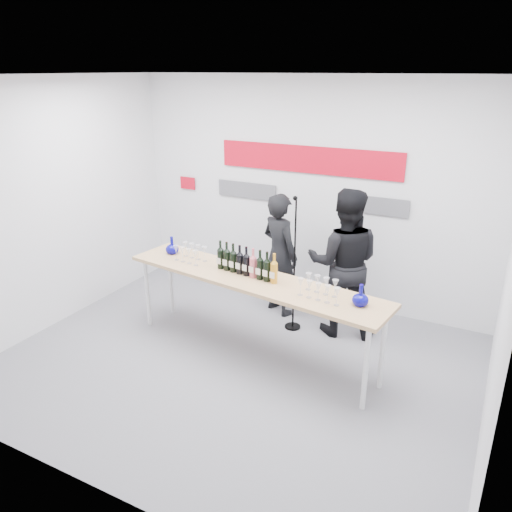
# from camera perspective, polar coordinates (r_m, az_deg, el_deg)

# --- Properties ---
(ground) EXTENTS (5.00, 5.00, 0.00)m
(ground) POSITION_cam_1_polar(r_m,az_deg,el_deg) (5.63, -2.49, -12.23)
(ground) COLOR slate
(ground) RESTS_ON ground
(back_wall) EXTENTS (5.00, 0.04, 3.00)m
(back_wall) POSITION_cam_1_polar(r_m,az_deg,el_deg) (6.72, 5.86, 7.17)
(back_wall) COLOR silver
(back_wall) RESTS_ON ground
(signage) EXTENTS (3.38, 0.02, 0.79)m
(signage) POSITION_cam_1_polar(r_m,az_deg,el_deg) (6.65, 5.41, 9.74)
(signage) COLOR #BC081C
(signage) RESTS_ON back_wall
(tasting_table) EXTENTS (3.16, 1.04, 0.93)m
(tasting_table) POSITION_cam_1_polar(r_m,az_deg,el_deg) (5.43, -0.49, -3.18)
(tasting_table) COLOR tan
(tasting_table) RESTS_ON ground
(wine_bottles) EXTENTS (0.80, 0.18, 0.33)m
(wine_bottles) POSITION_cam_1_polar(r_m,az_deg,el_deg) (5.40, -1.11, -0.60)
(wine_bottles) COLOR black
(wine_bottles) RESTS_ON tasting_table
(decanter_left) EXTENTS (0.16, 0.16, 0.21)m
(decanter_left) POSITION_cam_1_polar(r_m,az_deg,el_deg) (6.15, -9.58, 1.24)
(decanter_left) COLOR #070677
(decanter_left) RESTS_ON tasting_table
(decanter_right) EXTENTS (0.16, 0.16, 0.21)m
(decanter_right) POSITION_cam_1_polar(r_m,az_deg,el_deg) (4.85, 11.88, -4.38)
(decanter_right) COLOR #070677
(decanter_right) RESTS_ON tasting_table
(glasses_left) EXTENTS (0.38, 0.26, 0.18)m
(glasses_left) POSITION_cam_1_polar(r_m,az_deg,el_deg) (5.89, -7.50, 0.31)
(glasses_left) COLOR silver
(glasses_left) RESTS_ON tasting_table
(glasses_right) EXTENTS (0.46, 0.28, 0.18)m
(glasses_right) POSITION_cam_1_polar(r_m,az_deg,el_deg) (4.96, 7.29, -3.71)
(glasses_right) COLOR silver
(glasses_right) RESTS_ON tasting_table
(presenter_left) EXTENTS (0.69, 0.59, 1.61)m
(presenter_left) POSITION_cam_1_polar(r_m,az_deg,el_deg) (6.44, 2.72, 0.18)
(presenter_left) COLOR black
(presenter_left) RESTS_ON ground
(presenter_right) EXTENTS (1.03, 0.90, 1.80)m
(presenter_right) POSITION_cam_1_polar(r_m,az_deg,el_deg) (5.98, 9.99, -0.80)
(presenter_right) COLOR black
(presenter_right) RESTS_ON ground
(mic_stand) EXTENTS (0.20, 0.20, 1.70)m
(mic_stand) POSITION_cam_1_polar(r_m,az_deg,el_deg) (6.12, 4.31, -3.88)
(mic_stand) COLOR black
(mic_stand) RESTS_ON ground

